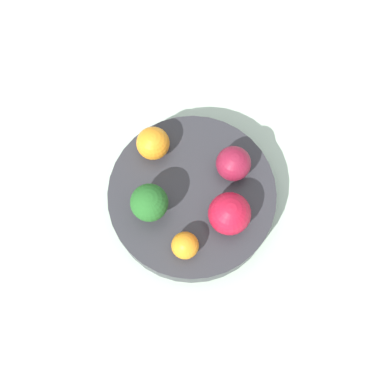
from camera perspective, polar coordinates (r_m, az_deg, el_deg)
The scene contains 8 objects.
ground_plane at distance 0.82m, azimuth 0.00°, elevation -1.44°, with size 6.00×6.00×0.00m, color gray.
table_surface at distance 0.81m, azimuth 0.00°, elevation -1.26°, with size 1.20×1.20×0.02m.
bowl at distance 0.78m, azimuth 0.00°, elevation -0.66°, with size 0.24×0.24×0.04m.
broccoli at distance 0.71m, azimuth -4.45°, elevation -1.47°, with size 0.05×0.05×0.06m.
apple_red at distance 0.72m, azimuth 4.02°, elevation -2.33°, with size 0.06×0.06×0.06m.
apple_green at distance 0.75m, azimuth 4.44°, elevation 3.04°, with size 0.05×0.05×0.05m.
orange_front at distance 0.72m, azimuth -0.75°, elevation -5.72°, with size 0.04×0.04×0.04m.
orange_back at distance 0.76m, azimuth -4.18°, elevation 5.21°, with size 0.05×0.05×0.05m.
Camera 1 is at (-0.19, 0.08, 0.79)m, focal length 50.00 mm.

